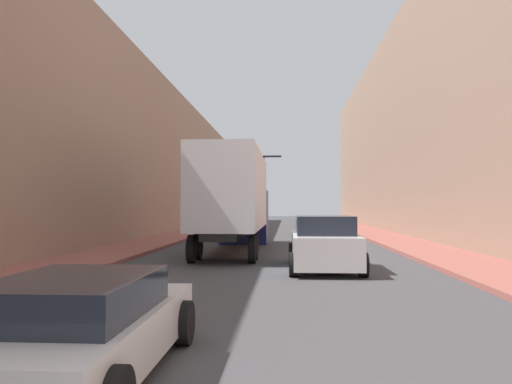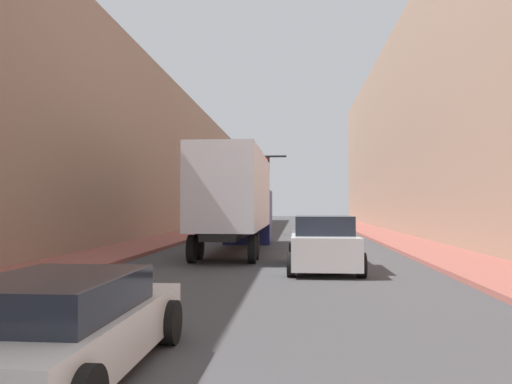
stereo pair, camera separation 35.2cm
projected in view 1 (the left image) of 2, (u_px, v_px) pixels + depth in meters
The scene contains 8 objects.
sidewalk_right at pixel (386, 238), 30.81m from camera, with size 2.89×80.00×0.15m.
sidewalk_left at pixel (173, 237), 31.64m from camera, with size 2.89×80.00×0.15m.
building_right at pixel (459, 115), 30.74m from camera, with size 6.00×80.00×15.35m.
building_left at pixel (105, 150), 32.08m from camera, with size 6.00×80.00×11.30m.
semi_truck at pixel (236, 199), 22.35m from camera, with size 2.45×12.16×4.24m.
sedan_car at pixel (80, 328), 5.84m from camera, with size 2.06×4.26×1.22m.
suv_car at pixel (323, 243), 16.00m from camera, with size 2.22×4.94×1.72m.
traffic_signal_gantry at pixel (227, 176), 34.59m from camera, with size 5.36×0.35×5.76m.
Camera 1 is at (0.56, -1.32, 2.02)m, focal length 35.00 mm.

